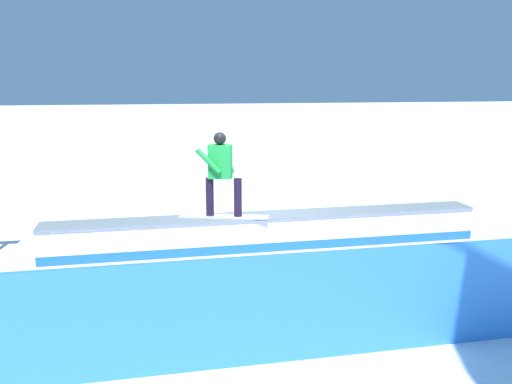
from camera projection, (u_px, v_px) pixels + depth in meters
The scene contains 4 objects.
ground_plane at pixel (267, 252), 10.08m from camera, with size 120.00×120.00×0.00m, color white.
grind_box at pixel (267, 235), 10.02m from camera, with size 7.97×0.80×0.71m.
snowboarder at pixel (221, 171), 9.61m from camera, with size 1.61×0.73×1.51m.
safety_fence at pixel (337, 304), 6.18m from camera, with size 13.26×0.06×1.26m, color #3383EA.
Camera 1 is at (1.95, 9.45, 3.13)m, focal length 38.42 mm.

